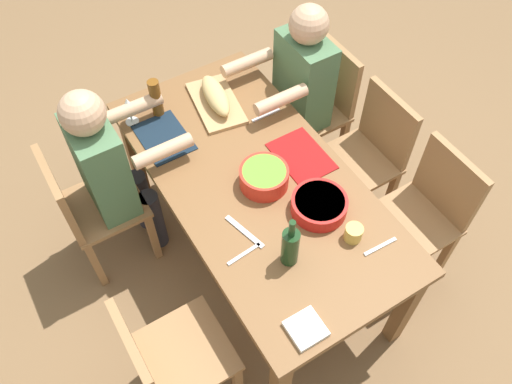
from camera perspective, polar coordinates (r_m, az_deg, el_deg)
ground_plane at (r=3.16m, az=0.00°, el=-6.79°), size 8.00×8.00×0.00m
dining_table at (r=2.62m, az=0.00°, el=0.27°), size 1.71×0.85×0.74m
chair_far_right at (r=2.90m, az=-17.74°, el=-1.53°), size 0.40×0.40×0.85m
diner_far_right at (r=2.75m, az=-15.36°, el=2.66°), size 0.41×0.53×1.20m
chair_near_right at (r=3.29m, az=6.91°, el=9.61°), size 0.40×0.40×0.85m
diner_near_right at (r=3.06m, az=4.47°, el=11.31°), size 0.41×0.53×1.20m
chair_near_left at (r=2.89m, az=17.83°, el=-1.92°), size 0.40×0.40×0.85m
chair_near_center at (r=3.06m, az=12.04°, el=4.25°), size 0.40×0.40×0.85m
chair_far_left at (r=2.43m, az=-9.71°, el=-17.36°), size 0.40×0.40×0.85m
serving_bowl_salad at (r=2.48m, az=0.87°, el=1.71°), size 0.23×0.23×0.10m
serving_bowl_pasta at (r=2.42m, az=6.84°, el=-1.33°), size 0.26×0.26×0.07m
cutting_board at (r=2.89m, az=-4.31°, el=9.53°), size 0.43×0.28×0.02m
bread_loaf at (r=2.85m, az=-4.38°, el=10.33°), size 0.33×0.16×0.09m
wine_bottle at (r=2.21m, az=3.71°, el=-5.85°), size 0.08×0.08×0.29m
beer_bottle at (r=2.81m, az=-10.75°, el=9.92°), size 0.06×0.06×0.22m
wine_glass at (r=2.79m, az=-13.62°, el=9.01°), size 0.08×0.08×0.17m
placemat_far_right at (r=2.76m, az=-9.92°, el=5.83°), size 0.32×0.23×0.01m
fork_near_right at (r=2.82m, az=1.09°, el=8.29°), size 0.02×0.17×0.01m
cup_near_left at (r=2.36m, az=10.47°, el=-4.38°), size 0.08×0.08×0.08m
fork_near_left at (r=2.39m, az=13.26°, el=-5.75°), size 0.02×0.17×0.01m
placemat_near_center at (r=2.64m, az=4.92°, el=3.89°), size 0.32×0.23×0.01m
fork_far_left at (r=2.31m, az=-1.32°, el=-6.72°), size 0.03×0.17×0.01m
carving_knife at (r=2.37m, az=-1.24°, el=-4.30°), size 0.23×0.08×0.01m
napkin_stack at (r=2.16m, az=5.40°, el=-14.47°), size 0.14×0.14×0.02m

